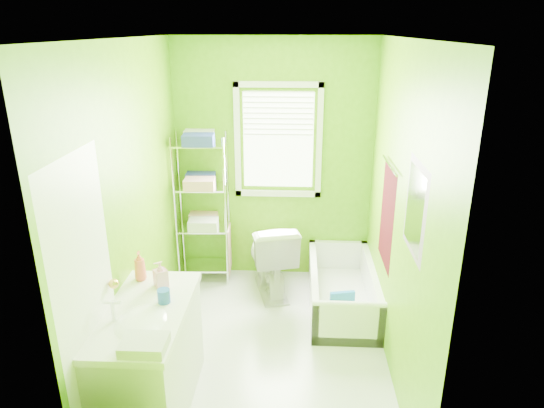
# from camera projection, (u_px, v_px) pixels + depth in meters

# --- Properties ---
(ground) EXTENTS (2.90, 2.90, 0.00)m
(ground) POSITION_uv_depth(u_px,v_px,m) (265.00, 349.00, 4.28)
(ground) COLOR silver
(ground) RESTS_ON ground
(room_envelope) EXTENTS (2.14, 2.94, 2.62)m
(room_envelope) POSITION_uv_depth(u_px,v_px,m) (264.00, 182.00, 3.74)
(room_envelope) COLOR #589807
(room_envelope) RESTS_ON ground
(window) EXTENTS (0.92, 0.05, 1.22)m
(window) POSITION_uv_depth(u_px,v_px,m) (278.00, 135.00, 5.05)
(window) COLOR white
(window) RESTS_ON ground
(door) EXTENTS (0.09, 0.80, 2.00)m
(door) POSITION_uv_depth(u_px,v_px,m) (89.00, 309.00, 3.05)
(door) COLOR white
(door) RESTS_ON ground
(right_wall_decor) EXTENTS (0.04, 1.48, 1.17)m
(right_wall_decor) POSITION_uv_depth(u_px,v_px,m) (397.00, 213.00, 3.75)
(right_wall_decor) COLOR #40070A
(right_wall_decor) RESTS_ON ground
(bathtub) EXTENTS (0.64, 1.38, 0.44)m
(bathtub) POSITION_uv_depth(u_px,v_px,m) (342.00, 295.00, 4.86)
(bathtub) COLOR white
(bathtub) RESTS_ON ground
(toilet) EXTENTS (0.64, 0.89, 0.82)m
(toilet) POSITION_uv_depth(u_px,v_px,m) (271.00, 256.00, 5.08)
(toilet) COLOR white
(toilet) RESTS_ON ground
(vanity) EXTENTS (0.57, 1.12, 1.08)m
(vanity) POSITION_uv_depth(u_px,v_px,m) (149.00, 357.00, 3.47)
(vanity) COLOR silver
(vanity) RESTS_ON ground
(wire_shelf_unit) EXTENTS (0.58, 0.46, 1.67)m
(wire_shelf_unit) POSITION_uv_depth(u_px,v_px,m) (203.00, 192.00, 5.16)
(wire_shelf_unit) COLOR silver
(wire_shelf_unit) RESTS_ON ground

